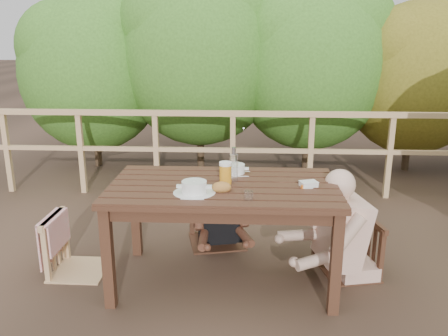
{
  "coord_description": "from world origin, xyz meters",
  "views": [
    {
      "loc": [
        0.17,
        -3.26,
        1.86
      ],
      "look_at": [
        0.0,
        0.05,
        0.9
      ],
      "focal_mm": 37.38,
      "sensor_mm": 36.0,
      "label": 1
    }
  ],
  "objects_px": {
    "soup_far": "(235,170)",
    "bread_roll": "(222,187)",
    "chair_left": "(76,220)",
    "bottle": "(234,165)",
    "tumbler": "(249,196)",
    "woman": "(217,182)",
    "soup_near": "(194,188)",
    "butter_tub": "(309,185)",
    "table": "(224,234)",
    "beer_glass": "(226,174)",
    "diner_right": "(359,188)",
    "chair_far": "(217,193)",
    "chair_right": "(352,224)"
  },
  "relations": [
    {
      "from": "soup_far",
      "to": "bread_roll",
      "type": "xyz_separation_m",
      "value": [
        -0.08,
        -0.44,
        -0.0
      ]
    },
    {
      "from": "chair_left",
      "to": "bottle",
      "type": "distance_m",
      "value": 1.33
    },
    {
      "from": "soup_far",
      "to": "tumbler",
      "type": "xyz_separation_m",
      "value": [
        0.11,
        -0.6,
        -0.01
      ]
    },
    {
      "from": "woman",
      "to": "bottle",
      "type": "distance_m",
      "value": 0.72
    },
    {
      "from": "soup_near",
      "to": "butter_tub",
      "type": "xyz_separation_m",
      "value": [
        0.81,
        0.18,
        -0.02
      ]
    },
    {
      "from": "table",
      "to": "bottle",
      "type": "relative_size",
      "value": 6.08
    },
    {
      "from": "chair_left",
      "to": "beer_glass",
      "type": "relative_size",
      "value": 4.95
    },
    {
      "from": "soup_near",
      "to": "soup_far",
      "type": "distance_m",
      "value": 0.55
    },
    {
      "from": "soup_far",
      "to": "butter_tub",
      "type": "bearing_deg",
      "value": -29.24
    },
    {
      "from": "chair_left",
      "to": "beer_glass",
      "type": "bearing_deg",
      "value": -92.9
    },
    {
      "from": "diner_right",
      "to": "tumbler",
      "type": "bearing_deg",
      "value": 107.61
    },
    {
      "from": "bread_roll",
      "to": "butter_tub",
      "type": "xyz_separation_m",
      "value": [
        0.63,
        0.13,
        -0.01
      ]
    },
    {
      "from": "beer_glass",
      "to": "butter_tub",
      "type": "xyz_separation_m",
      "value": [
        0.61,
        -0.03,
        -0.06
      ]
    },
    {
      "from": "beer_glass",
      "to": "tumbler",
      "type": "relative_size",
      "value": 2.46
    },
    {
      "from": "bottle",
      "to": "tumbler",
      "type": "height_order",
      "value": "bottle"
    },
    {
      "from": "soup_far",
      "to": "tumbler",
      "type": "bearing_deg",
      "value": -79.64
    },
    {
      "from": "chair_left",
      "to": "diner_right",
      "type": "relative_size",
      "value": 0.62
    },
    {
      "from": "beer_glass",
      "to": "butter_tub",
      "type": "distance_m",
      "value": 0.61
    },
    {
      "from": "beer_glass",
      "to": "diner_right",
      "type": "bearing_deg",
      "value": 8.61
    },
    {
      "from": "table",
      "to": "chair_left",
      "type": "relative_size",
      "value": 1.88
    },
    {
      "from": "beer_glass",
      "to": "bottle",
      "type": "bearing_deg",
      "value": 49.96
    },
    {
      "from": "butter_tub",
      "to": "bread_roll",
      "type": "bearing_deg",
      "value": 173.72
    },
    {
      "from": "woman",
      "to": "bottle",
      "type": "bearing_deg",
      "value": 92.55
    },
    {
      "from": "woman",
      "to": "bread_roll",
      "type": "height_order",
      "value": "woman"
    },
    {
      "from": "table",
      "to": "soup_near",
      "type": "height_order",
      "value": "soup_near"
    },
    {
      "from": "woman",
      "to": "soup_near",
      "type": "relative_size",
      "value": 3.88
    },
    {
      "from": "table",
      "to": "chair_left",
      "type": "height_order",
      "value": "chair_left"
    },
    {
      "from": "chair_left",
      "to": "butter_tub",
      "type": "height_order",
      "value": "chair_left"
    },
    {
      "from": "chair_far",
      "to": "soup_far",
      "type": "xyz_separation_m",
      "value": [
        0.17,
        -0.4,
        0.34
      ]
    },
    {
      "from": "soup_far",
      "to": "bottle",
      "type": "xyz_separation_m",
      "value": [
        -0.0,
        -0.2,
        0.09
      ]
    },
    {
      "from": "chair_left",
      "to": "bottle",
      "type": "bearing_deg",
      "value": -89.55
    },
    {
      "from": "woman",
      "to": "diner_right",
      "type": "height_order",
      "value": "diner_right"
    },
    {
      "from": "table",
      "to": "chair_right",
      "type": "relative_size",
      "value": 1.99
    },
    {
      "from": "bread_roll",
      "to": "beer_glass",
      "type": "distance_m",
      "value": 0.17
    },
    {
      "from": "chair_far",
      "to": "chair_right",
      "type": "bearing_deg",
      "value": -37.86
    },
    {
      "from": "butter_tub",
      "to": "soup_near",
      "type": "bearing_deg",
      "value": 174.29
    },
    {
      "from": "soup_far",
      "to": "woman",
      "type": "bearing_deg",
      "value": 112.56
    },
    {
      "from": "bottle",
      "to": "tumbler",
      "type": "bearing_deg",
      "value": -74.12
    },
    {
      "from": "table",
      "to": "butter_tub",
      "type": "distance_m",
      "value": 0.75
    },
    {
      "from": "bottle",
      "to": "beer_glass",
      "type": "bearing_deg",
      "value": -130.04
    },
    {
      "from": "diner_right",
      "to": "beer_glass",
      "type": "relative_size",
      "value": 8.0
    },
    {
      "from": "woman",
      "to": "diner_right",
      "type": "distance_m",
      "value": 1.26
    },
    {
      "from": "soup_far",
      "to": "bottle",
      "type": "bearing_deg",
      "value": -90.93
    },
    {
      "from": "diner_right",
      "to": "soup_near",
      "type": "distance_m",
      "value": 1.28
    },
    {
      "from": "table",
      "to": "chair_right",
      "type": "xyz_separation_m",
      "value": [
        1.0,
        0.17,
        0.03
      ]
    },
    {
      "from": "chair_right",
      "to": "beer_glass",
      "type": "relative_size",
      "value": 4.67
    },
    {
      "from": "diner_right",
      "to": "soup_far",
      "type": "distance_m",
      "value": 0.97
    },
    {
      "from": "soup_far",
      "to": "bottle",
      "type": "relative_size",
      "value": 0.96
    },
    {
      "from": "bread_roll",
      "to": "beer_glass",
      "type": "relative_size",
      "value": 0.77
    },
    {
      "from": "chair_left",
      "to": "chair_far",
      "type": "relative_size",
      "value": 0.92
    }
  ]
}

